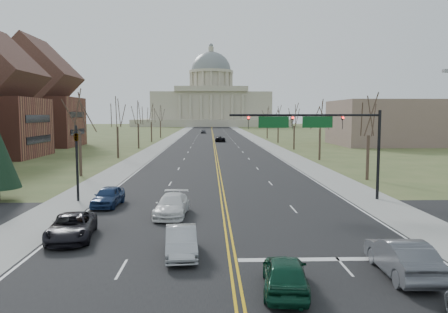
{
  "coord_description": "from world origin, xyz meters",
  "views": [
    {
      "loc": [
        -1.07,
        -20.94,
        6.85
      ],
      "look_at": [
        0.25,
        18.96,
        3.0
      ],
      "focal_mm": 35.0,
      "sensor_mm": 36.0,
      "label": 1
    }
  ],
  "objects": [
    {
      "name": "car_sb_inner_lead",
      "position": [
        -2.46,
        -0.22,
        0.71
      ],
      "size": [
        1.81,
        4.32,
        1.39
      ],
      "primitive_type": "imported",
      "rotation": [
        0.0,
        0.0,
        0.08
      ],
      "color": "#9C9FA4",
      "rests_on": "road"
    },
    {
      "name": "tree_r_0",
      "position": [
        15.5,
        24.0,
        6.55
      ],
      "size": [
        3.74,
        3.74,
        8.5
      ],
      "color": "#3E2C24",
      "rests_on": "ground"
    },
    {
      "name": "ground",
      "position": [
        0.0,
        0.0,
        0.0
      ],
      "size": [
        600.0,
        600.0,
        0.0
      ],
      "primitive_type": "plane",
      "color": "#44562B",
      "rests_on": "ground"
    },
    {
      "name": "bldg_right_mass",
      "position": [
        40.0,
        76.0,
        5.0
      ],
      "size": [
        25.0,
        20.0,
        10.0
      ],
      "primitive_type": "cube",
      "color": "#786256",
      "rests_on": "ground"
    },
    {
      "name": "tree_l_3",
      "position": [
        -15.5,
        88.0,
        6.94
      ],
      "size": [
        3.96,
        3.96,
        9.0
      ],
      "color": "#3E2C24",
      "rests_on": "ground"
    },
    {
      "name": "center_line",
      "position": [
        0.0,
        110.0,
        0.01
      ],
      "size": [
        0.42,
        380.0,
        0.01
      ],
      "primitive_type": "cube",
      "color": "gold",
      "rests_on": "road"
    },
    {
      "name": "signal_left",
      "position": [
        -11.5,
        13.5,
        3.71
      ],
      "size": [
        0.32,
        0.36,
        6.0
      ],
      "color": "black",
      "rests_on": "ground"
    },
    {
      "name": "tree_r_3",
      "position": [
        15.5,
        84.0,
        6.55
      ],
      "size": [
        3.74,
        3.74,
        8.5
      ],
      "color": "#3E2C24",
      "rests_on": "ground"
    },
    {
      "name": "tree_l_1",
      "position": [
        -15.5,
        48.0,
        6.94
      ],
      "size": [
        3.96,
        3.96,
        9.0
      ],
      "color": "#3E2C24",
      "rests_on": "ground"
    },
    {
      "name": "sidewalk_right",
      "position": [
        12.0,
        110.0,
        0.01
      ],
      "size": [
        4.0,
        380.0,
        0.03
      ],
      "primitive_type": "cube",
      "color": "gray",
      "rests_on": "ground"
    },
    {
      "name": "car_sb_inner_second",
      "position": [
        -3.63,
        8.2,
        0.73
      ],
      "size": [
        2.32,
        5.08,
        1.44
      ],
      "primitive_type": "imported",
      "rotation": [
        0.0,
        0.0,
        -0.06
      ],
      "color": "white",
      "rests_on": "road"
    },
    {
      "name": "car_sb_outer_second",
      "position": [
        -8.67,
        11.52,
        0.75
      ],
      "size": [
        2.04,
        4.44,
        1.47
      ],
      "primitive_type": "imported",
      "rotation": [
        0.0,
        0.0,
        -0.07
      ],
      "color": "navy",
      "rests_on": "road"
    },
    {
      "name": "stop_bar",
      "position": [
        5.0,
        -1.0,
        0.01
      ],
      "size": [
        9.5,
        0.5,
        0.01
      ],
      "primitive_type": "cube",
      "color": "silver",
      "rests_on": "road"
    },
    {
      "name": "car_sb_outer_lead",
      "position": [
        -8.67,
        2.8,
        0.7
      ],
      "size": [
        2.92,
        5.21,
        1.38
      ],
      "primitive_type": "imported",
      "rotation": [
        0.0,
        0.0,
        0.13
      ],
      "color": "black",
      "rests_on": "road"
    },
    {
      "name": "tree_l_2",
      "position": [
        -15.5,
        68.0,
        6.94
      ],
      "size": [
        3.96,
        3.96,
        9.0
      ],
      "color": "#3E2C24",
      "rests_on": "ground"
    },
    {
      "name": "bldg_left_far",
      "position": [
        -38.0,
        74.0,
        9.54
      ],
      "size": [
        17.1,
        14.28,
        23.25
      ],
      "color": "brown",
      "rests_on": "ground"
    },
    {
      "name": "tree_l_0",
      "position": [
        -15.5,
        28.0,
        6.94
      ],
      "size": [
        3.96,
        3.96,
        9.0
      ],
      "color": "#3E2C24",
      "rests_on": "ground"
    },
    {
      "name": "car_far_nb",
      "position": [
        1.59,
        89.12,
        0.74
      ],
      "size": [
        2.52,
        5.28,
        1.45
      ],
      "primitive_type": "imported",
      "rotation": [
        0.0,
        0.0,
        3.16
      ],
      "color": "black",
      "rests_on": "road"
    },
    {
      "name": "edge_line_left",
      "position": [
        -9.8,
        110.0,
        0.01
      ],
      "size": [
        0.15,
        380.0,
        0.01
      ],
      "primitive_type": "cube",
      "color": "silver",
      "rests_on": "road"
    },
    {
      "name": "car_nb_inner_lead",
      "position": [
        1.84,
        -4.69,
        0.73
      ],
      "size": [
        2.17,
        4.4,
        1.44
      ],
      "primitive_type": "imported",
      "rotation": [
        0.0,
        0.0,
        3.03
      ],
      "color": "#0D3C29",
      "rests_on": "road"
    },
    {
      "name": "cross_road",
      "position": [
        0.0,
        6.0,
        0.01
      ],
      "size": [
        120.0,
        14.0,
        0.01
      ],
      "primitive_type": "cube",
      "color": "black",
      "rests_on": "ground"
    },
    {
      "name": "capitol",
      "position": [
        0.0,
        249.91,
        14.2
      ],
      "size": [
        90.0,
        60.0,
        50.0
      ],
      "color": "#B4AA96",
      "rests_on": "ground"
    },
    {
      "name": "car_far_sb",
      "position": [
        -3.34,
        137.76,
        0.72
      ],
      "size": [
        1.75,
        4.18,
        1.41
      ],
      "primitive_type": "imported",
      "rotation": [
        0.0,
        0.0,
        -0.02
      ],
      "color": "#515359",
      "rests_on": "road"
    },
    {
      "name": "tree_r_2",
      "position": [
        15.5,
        64.0,
        6.55
      ],
      "size": [
        3.74,
        3.74,
        8.5
      ],
      "color": "#3E2C24",
      "rests_on": "ground"
    },
    {
      "name": "signal_mast",
      "position": [
        7.45,
        13.5,
        5.76
      ],
      "size": [
        12.12,
        0.44,
        7.2
      ],
      "color": "black",
      "rests_on": "ground"
    },
    {
      "name": "car_nb_outer_lead",
      "position": [
        7.09,
        -3.13,
        0.81
      ],
      "size": [
        1.8,
        4.87,
        1.59
      ],
      "primitive_type": "imported",
      "rotation": [
        0.0,
        0.0,
        3.12
      ],
      "color": "#54575D",
      "rests_on": "road"
    },
    {
      "name": "tree_r_4",
      "position": [
        15.5,
        104.0,
        6.55
      ],
      "size": [
        3.74,
        3.74,
        8.5
      ],
      "color": "#3E2C24",
      "rests_on": "ground"
    },
    {
      "name": "edge_line_right",
      "position": [
        9.8,
        110.0,
        0.01
      ],
      "size": [
        0.15,
        380.0,
        0.01
      ],
      "primitive_type": "cube",
      "color": "silver",
      "rests_on": "road"
    },
    {
      "name": "sidewalk_left",
      "position": [
        -12.0,
        110.0,
        0.01
      ],
      "size": [
        4.0,
        380.0,
        0.03
      ],
      "primitive_type": "cube",
      "color": "gray",
      "rests_on": "ground"
    },
    {
      "name": "road",
      "position": [
        0.0,
        110.0,
        0.01
      ],
      "size": [
        20.0,
        380.0,
        0.01
      ],
      "primitive_type": "cube",
      "color": "black",
      "rests_on": "ground"
    },
    {
      "name": "tree_r_1",
      "position": [
        15.5,
        44.0,
        6.55
      ],
      "size": [
        3.74,
        3.74,
        8.5
      ],
      "color": "#3E2C24",
      "rests_on": "ground"
    },
    {
      "name": "tree_l_4",
      "position": [
        -15.5,
        108.0,
        6.94
      ],
      "size": [
        3.96,
        3.96,
        9.0
      ],
      "color": "#3E2C24",
      "rests_on": "ground"
    }
  ]
}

